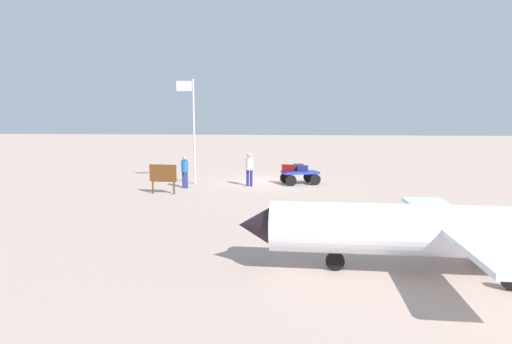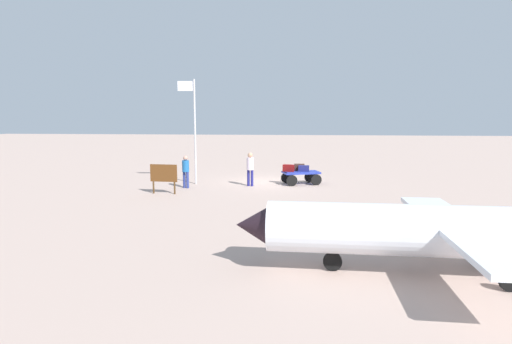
{
  "view_description": "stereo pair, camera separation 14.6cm",
  "coord_description": "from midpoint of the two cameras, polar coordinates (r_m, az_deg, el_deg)",
  "views": [
    {
      "loc": [
        -1.47,
        22.46,
        3.57
      ],
      "look_at": [
        0.07,
        6.0,
        1.36
      ],
      "focal_mm": 29.11,
      "sensor_mm": 36.0,
      "label": 1
    },
    {
      "loc": [
        -1.62,
        22.45,
        3.57
      ],
      "look_at": [
        0.07,
        6.0,
        1.36
      ],
      "focal_mm": 29.11,
      "sensor_mm": 36.0,
      "label": 2
    }
  ],
  "objects": [
    {
      "name": "ground_plane",
      "position": [
        22.79,
        1.38,
        -1.41
      ],
      "size": [
        120.0,
        120.0,
        0.0
      ],
      "primitive_type": "plane",
      "color": "#BA9E91"
    },
    {
      "name": "luggage_cart",
      "position": [
        22.22,
        5.85,
        -0.45
      ],
      "size": [
        2.17,
        1.67,
        0.67
      ],
      "color": "#283AAC",
      "rests_on": "ground"
    },
    {
      "name": "suitcase_tan",
      "position": [
        22.12,
        4.17,
        0.54
      ],
      "size": [
        0.63,
        0.42,
        0.37
      ],
      "color": "maroon",
      "rests_on": "luggage_cart"
    },
    {
      "name": "suitcase_dark",
      "position": [
        22.67,
        5.66,
        0.68
      ],
      "size": [
        0.55,
        0.34,
        0.35
      ],
      "color": "#432B24",
      "rests_on": "luggage_cart"
    },
    {
      "name": "suitcase_navy",
      "position": [
        22.32,
        6.27,
        0.5
      ],
      "size": [
        0.58,
        0.42,
        0.31
      ],
      "color": "navy",
      "rests_on": "luggage_cart"
    },
    {
      "name": "worker_lead",
      "position": [
        21.4,
        -1.11,
        0.81
      ],
      "size": [
        0.45,
        0.45,
        1.74
      ],
      "color": "navy",
      "rests_on": "ground"
    },
    {
      "name": "worker_trailing",
      "position": [
        21.09,
        -9.95,
        0.4
      ],
      "size": [
        0.45,
        0.45,
        1.64
      ],
      "color": "navy",
      "rests_on": "ground"
    },
    {
      "name": "airplane_near",
      "position": [
        10.28,
        24.33,
        -7.3
      ],
      "size": [
        9.27,
        6.17,
        2.82
      ],
      "color": "white",
      "rests_on": "ground"
    },
    {
      "name": "flagpole",
      "position": [
        22.21,
        -8.93,
        6.55
      ],
      "size": [
        0.92,
        0.1,
        5.51
      ],
      "color": "silver",
      "rests_on": "ground"
    },
    {
      "name": "signboard",
      "position": [
        19.7,
        -12.87,
        -0.37
      ],
      "size": [
        1.3,
        0.16,
        1.38
      ],
      "color": "#4C3319",
      "rests_on": "ground"
    }
  ]
}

